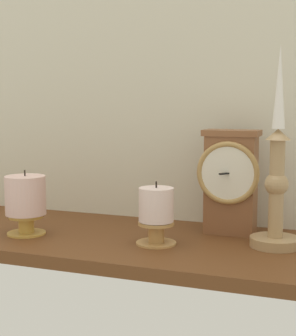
# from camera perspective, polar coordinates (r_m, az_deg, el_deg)

# --- Properties ---
(ground_plane) EXTENTS (1.00, 0.36, 0.02)m
(ground_plane) POSITION_cam_1_polar(r_m,az_deg,el_deg) (1.13, -6.37, -7.35)
(ground_plane) COLOR #5A3217
(back_wall) EXTENTS (1.20, 0.02, 0.65)m
(back_wall) POSITION_cam_1_polar(r_m,az_deg,el_deg) (1.27, -2.69, 9.58)
(back_wall) COLOR beige
(back_wall) RESTS_ON ground_plane
(mantel_clock) EXTENTS (0.13, 0.09, 0.21)m
(mantel_clock) POSITION_cam_1_polar(r_m,az_deg,el_deg) (1.10, 8.69, -1.27)
(mantel_clock) COLOR brown
(mantel_clock) RESTS_ON ground_plane
(candlestick_tall_left) EXTENTS (0.09, 0.09, 0.37)m
(candlestick_tall_left) POSITION_cam_1_polar(r_m,az_deg,el_deg) (1.02, 13.42, -1.63)
(candlestick_tall_left) COLOR tan
(candlestick_tall_left) RESTS_ON ground_plane
(pillar_candle_front) EXTENTS (0.08, 0.08, 0.12)m
(pillar_candle_front) POSITION_cam_1_polar(r_m,az_deg,el_deg) (1.02, 0.87, -4.80)
(pillar_candle_front) COLOR tan
(pillar_candle_front) RESTS_ON ground_plane
(pillar_candle_near_clock) EXTENTS (0.08, 0.08, 0.13)m
(pillar_candle_near_clock) POSITION_cam_1_polar(r_m,az_deg,el_deg) (1.12, -12.80, -3.38)
(pillar_candle_near_clock) COLOR gold
(pillar_candle_near_clock) RESTS_ON ground_plane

